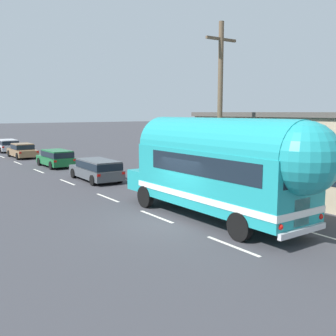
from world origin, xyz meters
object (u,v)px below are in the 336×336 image
Objects in this scene: car_lead at (97,168)px; car_fourth at (7,145)px; car_third at (22,150)px; utility_pole at (220,110)px; car_second at (56,157)px; painted_bus at (224,165)px.

car_lead is 22.76m from car_fourth.
car_third is 1.04× the size of car_fourth.
utility_pole is 17.14m from car_second.
painted_bus is 2.27× the size of car_third.
car_second is (-2.21, 16.60, -3.63)m from utility_pole.
car_fourth is at bearing 90.21° from car_lead.
car_lead is 7.79m from car_second.
car_second is at bearing 89.18° from car_lead.
car_second is at bearing 89.57° from painted_bus.
utility_pole is 4.28m from painted_bus.
painted_bus is at bearing -90.43° from car_second.
painted_bus is 27.83m from car_third.
utility_pole reaches higher than car_second.
car_third is (-2.60, 24.91, -3.68)m from utility_pole.
painted_bus is 2.36× the size of car_fourth.
car_third is (-0.38, 8.30, -0.05)m from car_second.
painted_bus reaches higher than car_second.
painted_bus reaches higher than car_lead.
utility_pole reaches higher than car_lead.
utility_pole is 1.97× the size of car_second.
car_fourth is at bearing 90.08° from painted_bus.
car_second is 8.31m from car_third.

